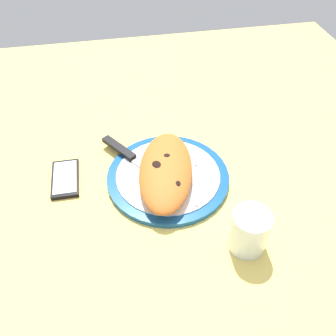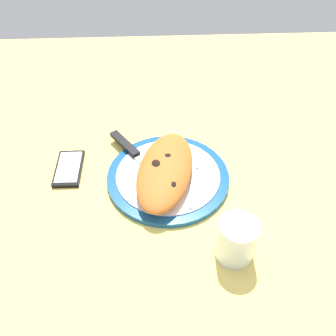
{
  "view_description": "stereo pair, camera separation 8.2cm",
  "coord_description": "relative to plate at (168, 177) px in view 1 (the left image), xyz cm",
  "views": [
    {
      "loc": [
        -57.26,
        11.05,
        61.45
      ],
      "look_at": [
        0.0,
        0.0,
        3.57
      ],
      "focal_mm": 38.81,
      "sensor_mm": 36.0,
      "label": 1
    },
    {
      "loc": [
        -58.24,
        2.91,
        61.45
      ],
      "look_at": [
        0.0,
        0.0,
        3.57
      ],
      "focal_mm": 38.81,
      "sensor_mm": 36.0,
      "label": 2
    }
  ],
  "objects": [
    {
      "name": "water_glass",
      "position": [
        -20.55,
        -11.7,
        3.15
      ],
      "size": [
        7.38,
        7.38,
        9.06
      ],
      "color": "silver",
      "rests_on": "ground_plane"
    },
    {
      "name": "ground_plane",
      "position": [
        0.0,
        0.0,
        -2.25
      ],
      "size": [
        150.0,
        150.0,
        3.0
      ],
      "primitive_type": "cube",
      "color": "#EACC60"
    },
    {
      "name": "smartphone",
      "position": [
        4.12,
        23.44,
        -0.19
      ],
      "size": [
        11.75,
        6.28,
        1.16
      ],
      "color": "black",
      "rests_on": "ground_plane"
    },
    {
      "name": "knife",
      "position": [
        7.72,
        8.31,
        1.31
      ],
      "size": [
        21.84,
        16.06,
        1.2
      ],
      "color": "silver",
      "rests_on": "plate"
    },
    {
      "name": "fork",
      "position": [
        -0.96,
        -5.76,
        1.02
      ],
      "size": [
        16.21,
        4.22,
        0.4
      ],
      "color": "silver",
      "rests_on": "plate"
    },
    {
      "name": "plate",
      "position": [
        0.0,
        0.0,
        0.0
      ],
      "size": [
        28.25,
        28.25,
        1.57
      ],
      "color": "navy",
      "rests_on": "ground_plane"
    },
    {
      "name": "calzone",
      "position": [
        -0.85,
        0.7,
        3.09
      ],
      "size": [
        27.48,
        17.42,
        4.59
      ],
      "color": "#C16023",
      "rests_on": "plate"
    }
  ]
}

